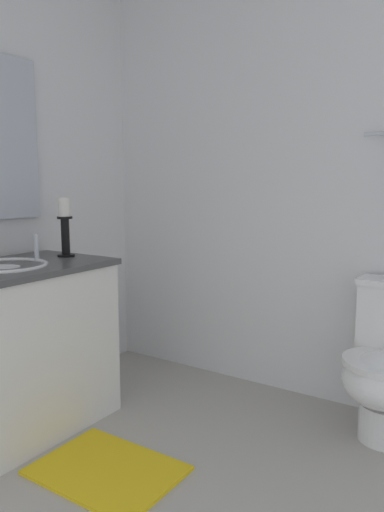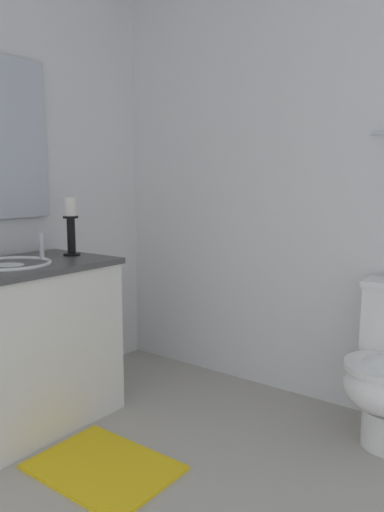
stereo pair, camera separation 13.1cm
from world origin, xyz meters
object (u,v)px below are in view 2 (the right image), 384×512
(vanity_cabinet, at_px, (14,347))
(sink_basin, at_px, (10,272))
(bath_mat, at_px, (104,467))
(candle_holder_tall, at_px, (71,225))

(vanity_cabinet, distance_m, sink_basin, 0.37)
(sink_basin, distance_m, bath_mat, 1.00)
(vanity_cabinet, bearing_deg, bath_mat, 0.00)
(bath_mat, bearing_deg, vanity_cabinet, -180.00)
(sink_basin, relative_size, candle_holder_tall, 1.29)
(candle_holder_tall, bearing_deg, vanity_cabinet, -90.22)
(candle_holder_tall, bearing_deg, bath_mat, -31.30)
(vanity_cabinet, relative_size, candle_holder_tall, 3.20)
(vanity_cabinet, xyz_separation_m, bath_mat, (0.62, 0.00, -0.41))
(vanity_cabinet, relative_size, sink_basin, 2.48)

